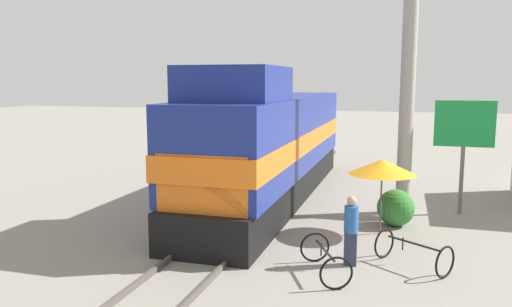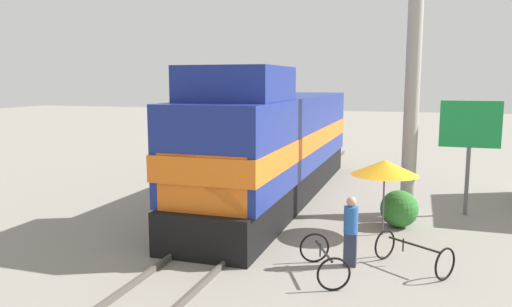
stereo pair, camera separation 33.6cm
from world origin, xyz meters
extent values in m
plane|color=gray|center=(0.00, 0.00, 0.00)|extent=(120.00, 120.00, 0.00)
cube|color=#4C4742|center=(-0.72, 0.00, 0.07)|extent=(0.08, 31.52, 0.15)
cube|color=#4C4742|center=(0.72, 0.00, 0.07)|extent=(0.08, 31.52, 0.15)
cube|color=black|center=(0.00, 3.15, 0.58)|extent=(2.62, 14.66, 1.16)
cube|color=navy|center=(0.00, 3.15, 2.50)|extent=(2.85, 14.07, 2.70)
cube|color=orange|center=(0.00, 3.15, 2.23)|extent=(2.89, 14.22, 0.70)
cube|color=orange|center=(0.00, -2.86, 1.90)|extent=(2.42, 2.05, 1.48)
cube|color=navy|center=(0.00, -1.24, 4.35)|extent=(2.68, 3.22, 0.99)
cylinder|color=#9E998E|center=(4.77, 2.27, 5.08)|extent=(0.48, 0.48, 10.16)
cylinder|color=#4C4C4C|center=(4.16, -0.39, 1.05)|extent=(0.05, 0.05, 2.10)
cone|color=orange|center=(4.16, -0.39, 1.99)|extent=(1.92, 1.92, 0.43)
cube|color=#595959|center=(6.62, 2.69, 1.14)|extent=(0.12, 0.12, 2.27)
cube|color=#198C3F|center=(6.62, 2.69, 3.03)|extent=(1.89, 0.08, 1.53)
sphere|color=#2D722D|center=(4.57, 0.57, 0.57)|extent=(1.14, 1.14, 1.14)
cube|color=#2D3347|center=(3.59, -3.18, 0.41)|extent=(0.30, 0.20, 0.82)
cylinder|color=#2659A5|center=(3.59, -3.18, 1.15)|extent=(0.34, 0.34, 0.65)
sphere|color=tan|center=(3.59, -3.18, 1.59)|extent=(0.24, 0.24, 0.24)
torus|color=black|center=(4.35, -2.44, 0.38)|extent=(0.48, 0.65, 0.76)
torus|color=black|center=(5.72, -3.40, 0.38)|extent=(0.48, 0.65, 0.76)
cube|color=black|center=(5.04, -2.92, 0.60)|extent=(1.19, 0.85, 0.04)
cylinder|color=black|center=(4.80, -2.75, 0.51)|extent=(0.04, 0.04, 0.32)
torus|color=black|center=(2.72, -3.22, 0.37)|extent=(0.70, 0.36, 0.75)
torus|color=black|center=(3.45, -4.75, 0.37)|extent=(0.70, 0.36, 0.75)
cube|color=black|center=(3.09, -3.98, 0.59)|extent=(0.65, 1.32, 0.04)
cylinder|color=black|center=(2.96, -3.72, 0.51)|extent=(0.04, 0.04, 0.31)
camera|label=1|loc=(4.70, -14.95, 4.43)|focal=35.00mm
camera|label=2|loc=(5.02, -14.85, 4.43)|focal=35.00mm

